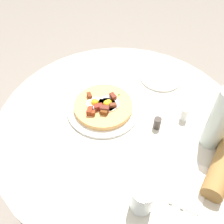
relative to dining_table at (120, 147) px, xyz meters
The scene contains 12 objects.
ground_plane 0.57m from the dining_table, ahead, with size 6.00×6.00×0.00m, color gray.
dining_table is the anchor object (origin of this frame).
pizza_plate 0.21m from the dining_table, 65.88° to the right, with size 0.29×0.29×0.01m, color white.
breakfast_pizza 0.22m from the dining_table, 64.96° to the right, with size 0.23×0.23×0.05m.
bread_plate 0.36m from the dining_table, 152.70° to the right, with size 0.19×0.19×0.01m, color white.
napkin 0.37m from the dining_table, 101.76° to the left, with size 0.17×0.14×0.00m, color white.
fork 0.36m from the dining_table, 100.36° to the left, with size 0.18×0.01×0.01m, color silver.
knife 0.39m from the dining_table, 103.02° to the left, with size 0.18×0.01×0.01m, color silver.
water_glass 0.41m from the dining_table, 72.91° to the left, with size 0.07×0.07×0.11m, color silver.
water_bottle 0.45m from the dining_table, 136.97° to the left, with size 0.07×0.07×0.25m, color silver.
salt_shaker 0.32m from the dining_table, 156.11° to the left, with size 0.03×0.03×0.06m, color white.
pepper_shaker 0.25m from the dining_table, 141.16° to the left, with size 0.03×0.03×0.05m, color #3F3833.
Camera 1 is at (0.31, 0.56, 1.53)m, focal length 41.50 mm.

